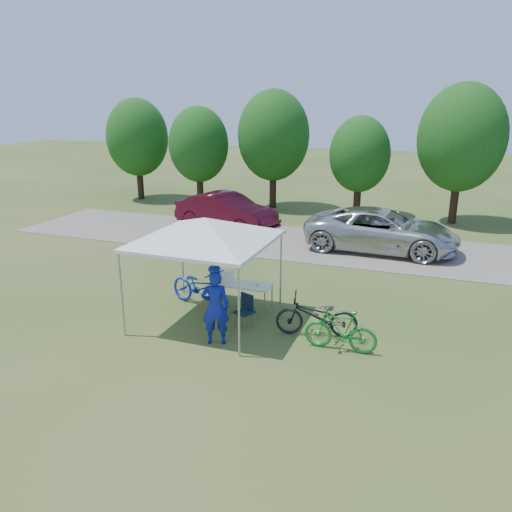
{
  "coord_description": "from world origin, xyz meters",
  "views": [
    {
      "loc": [
        5.31,
        -10.72,
        5.43
      ],
      "look_at": [
        0.6,
        2.0,
        1.23
      ],
      "focal_mm": 35.0,
      "sensor_mm": 36.0,
      "label": 1
    }
  ],
  "objects": [
    {
      "name": "cyclist",
      "position": [
        0.74,
        -1.08,
        0.9
      ],
      "size": [
        0.77,
        0.63,
        1.8
      ],
      "primitive_type": "imported",
      "rotation": [
        0.0,
        0.0,
        3.5
      ],
      "color": "navy",
      "rests_on": "ground"
    },
    {
      "name": "ground",
      "position": [
        0.0,
        0.0,
        0.0
      ],
      "size": [
        100.0,
        100.0,
        0.0
      ],
      "primitive_type": "plane",
      "color": "#2D5119",
      "rests_on": "ground"
    },
    {
      "name": "minivan",
      "position": [
        3.42,
        8.03,
        0.81
      ],
      "size": [
        5.72,
        2.74,
        1.57
      ],
      "primitive_type": "imported",
      "rotation": [
        0.0,
        0.0,
        1.55
      ],
      "color": "silver",
      "rests_on": "gravel_strip"
    },
    {
      "name": "bike_dark",
      "position": [
        2.85,
        0.1,
        0.52
      ],
      "size": [
        2.07,
        1.08,
        1.04
      ],
      "primitive_type": "imported",
      "rotation": [
        0.0,
        0.0,
        -1.36
      ],
      "color": "black",
      "rests_on": "ground"
    },
    {
      "name": "canopy",
      "position": [
        0.0,
        0.0,
        2.65
      ],
      "size": [
        4.53,
        4.53,
        3.0
      ],
      "color": "#A5A5AA",
      "rests_on": "ground"
    },
    {
      "name": "treeline",
      "position": [
        -0.29,
        14.05,
        3.53
      ],
      "size": [
        24.89,
        4.28,
        6.3
      ],
      "color": "#382314",
      "rests_on": "ground"
    },
    {
      "name": "folding_chair",
      "position": [
        1.03,
        0.09,
        0.47
      ],
      "size": [
        0.53,
        0.56,
        0.81
      ],
      "rotation": [
        0.0,
        0.0,
        -0.38
      ],
      "color": "black",
      "rests_on": "ground"
    },
    {
      "name": "bike_green",
      "position": [
        3.54,
        -0.44,
        0.5
      ],
      "size": [
        1.66,
        0.49,
        1.0
      ],
      "primitive_type": "imported",
      "rotation": [
        0.0,
        0.0,
        -1.56
      ],
      "color": "#1C8130",
      "rests_on": "ground"
    },
    {
      "name": "folding_table",
      "position": [
        0.49,
        1.12,
        0.65
      ],
      "size": [
        1.68,
        0.7,
        0.69
      ],
      "color": "white",
      "rests_on": "ground"
    },
    {
      "name": "cooler",
      "position": [
        0.02,
        1.12,
        0.85
      ],
      "size": [
        0.42,
        0.28,
        0.3
      ],
      "color": "white",
      "rests_on": "folding_table"
    },
    {
      "name": "sedan",
      "position": [
        -3.44,
        9.12,
        0.8
      ],
      "size": [
        5.01,
        2.78,
        1.57
      ],
      "primitive_type": "imported",
      "rotation": [
        0.0,
        0.0,
        1.32
      ],
      "color": "#440B1A",
      "rests_on": "gravel_strip"
    },
    {
      "name": "ice_cream_cup",
      "position": [
        0.98,
        1.07,
        0.72
      ],
      "size": [
        0.09,
        0.09,
        0.06
      ],
      "primitive_type": "cylinder",
      "color": "yellow",
      "rests_on": "folding_table"
    },
    {
      "name": "gravel_strip",
      "position": [
        0.0,
        8.0,
        0.01
      ],
      "size": [
        24.0,
        5.0,
        0.02
      ],
      "primitive_type": "cube",
      "color": "gray",
      "rests_on": "ground"
    },
    {
      "name": "bike_blue",
      "position": [
        -0.59,
        0.78,
        0.55
      ],
      "size": [
        2.2,
        1.33,
        1.09
      ],
      "primitive_type": "imported",
      "rotation": [
        0.0,
        0.0,
        1.26
      ],
      "color": "#152DBD",
      "rests_on": "ground"
    }
  ]
}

